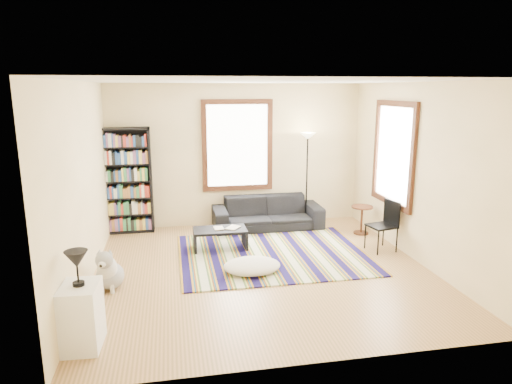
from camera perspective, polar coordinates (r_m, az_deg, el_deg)
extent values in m
cube|color=tan|center=(7.09, 0.76, -9.99)|extent=(5.00, 5.00, 0.10)
cube|color=white|center=(6.54, 0.84, 14.14)|extent=(5.00, 5.00, 0.10)
cube|color=#FFE0AB|center=(9.14, -2.40, 4.64)|extent=(5.00, 0.10, 2.80)
cube|color=#FFE0AB|center=(4.27, 7.66, -5.00)|extent=(5.00, 0.10, 2.80)
cube|color=#FFE0AB|center=(6.65, -21.26, 0.67)|extent=(0.10, 5.00, 2.80)
cube|color=#FFE0AB|center=(7.59, 20.04, 2.18)|extent=(0.10, 5.00, 2.80)
cube|color=white|center=(9.04, -2.34, 5.82)|extent=(1.20, 0.06, 1.60)
cube|color=white|center=(8.21, 16.84, 4.58)|extent=(0.06, 1.20, 1.60)
cube|color=#140D44|center=(7.65, 2.08, -7.78)|extent=(3.06, 2.45, 0.02)
imported|color=black|center=(8.97, 1.43, -2.62)|extent=(0.83, 2.13, 0.62)
cube|color=black|center=(8.93, -15.76, 1.36)|extent=(0.90, 0.30, 2.00)
cube|color=black|center=(7.88, -4.51, -5.86)|extent=(0.99, 0.71, 0.36)
imported|color=beige|center=(7.81, -5.27, -4.58)|extent=(0.22, 0.17, 0.02)
imported|color=beige|center=(7.89, -3.49, -4.38)|extent=(0.30, 0.31, 0.02)
ellipsoid|color=white|center=(6.91, -0.50, -9.22)|extent=(1.03, 0.91, 0.22)
cylinder|color=#422610|center=(8.87, 13.06, -3.42)|extent=(0.42, 0.42, 0.54)
cube|color=black|center=(8.00, 15.42, -4.13)|extent=(0.49, 0.48, 0.86)
cube|color=white|center=(5.32, -20.96, -14.31)|extent=(0.41, 0.52, 0.70)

